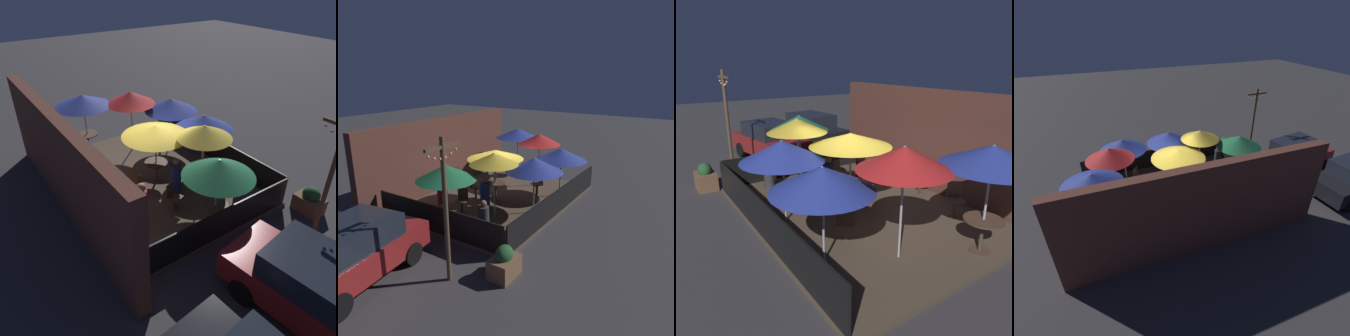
% 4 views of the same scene
% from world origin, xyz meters
% --- Properties ---
extents(ground_plane, '(60.00, 60.00, 0.00)m').
position_xyz_m(ground_plane, '(0.00, 0.00, 0.00)').
color(ground_plane, '#383538').
extents(patio_deck, '(7.43, 5.58, 0.12)m').
position_xyz_m(patio_deck, '(0.00, 0.00, 0.06)').
color(patio_deck, brown).
rests_on(patio_deck, ground_plane).
extents(building_wall, '(9.03, 0.36, 3.27)m').
position_xyz_m(building_wall, '(0.00, 3.02, 1.63)').
color(building_wall, brown).
rests_on(building_wall, ground_plane).
extents(fence_front, '(7.23, 0.05, 0.95)m').
position_xyz_m(fence_front, '(0.00, -2.74, 0.59)').
color(fence_front, black).
rests_on(fence_front, patio_deck).
extents(fence_side_left, '(0.05, 5.38, 0.95)m').
position_xyz_m(fence_side_left, '(-3.67, 0.00, 0.59)').
color(fence_side_left, black).
rests_on(fence_side_left, patio_deck).
extents(patio_umbrella_0, '(2.25, 2.25, 2.13)m').
position_xyz_m(patio_umbrella_0, '(-0.28, -0.06, 2.07)').
color(patio_umbrella_0, '#B2B2B7').
rests_on(patio_umbrella_0, patio_deck).
extents(patio_umbrella_1, '(2.14, 2.14, 2.38)m').
position_xyz_m(patio_umbrella_1, '(3.19, 0.98, 2.28)').
color(patio_umbrella_1, '#B2B2B7').
rests_on(patio_umbrella_1, patio_deck).
extents(patio_umbrella_2, '(2.00, 2.00, 2.23)m').
position_xyz_m(patio_umbrella_2, '(-3.21, -0.15, 2.10)').
color(patio_umbrella_2, '#B2B2B7').
rests_on(patio_umbrella_2, patio_deck).
extents(patio_umbrella_3, '(2.10, 2.10, 2.07)m').
position_xyz_m(patio_umbrella_3, '(1.66, -2.04, 1.93)').
color(patio_umbrella_3, '#B2B2B7').
rests_on(patio_umbrella_3, patio_deck).
extents(patio_umbrella_4, '(2.11, 2.11, 2.13)m').
position_xyz_m(patio_umbrella_4, '(-0.50, -1.93, 1.99)').
color(patio_umbrella_4, '#B2B2B7').
rests_on(patio_umbrella_4, patio_deck).
extents(patio_umbrella_5, '(1.73, 1.73, 2.42)m').
position_xyz_m(patio_umbrella_5, '(-1.66, -0.96, 2.33)').
color(patio_umbrella_5, '#B2B2B7').
rests_on(patio_umbrella_5, patio_deck).
extents(patio_umbrella_6, '(1.92, 1.92, 2.42)m').
position_xyz_m(patio_umbrella_6, '(2.38, -0.64, 2.29)').
color(patio_umbrella_6, '#B2B2B7').
rests_on(patio_umbrella_6, patio_deck).
extents(dining_table_0, '(0.80, 0.80, 0.77)m').
position_xyz_m(dining_table_0, '(-0.28, -0.06, 0.72)').
color(dining_table_0, '#4C3828').
rests_on(dining_table_0, patio_deck).
extents(dining_table_1, '(0.84, 0.84, 0.77)m').
position_xyz_m(dining_table_1, '(3.19, 0.98, 0.73)').
color(dining_table_1, '#4C3828').
rests_on(dining_table_1, patio_deck).
extents(dining_table_2, '(0.75, 0.75, 0.77)m').
position_xyz_m(dining_table_2, '(-3.21, -0.15, 0.72)').
color(dining_table_2, '#4C3828').
rests_on(dining_table_2, patio_deck).
extents(patio_chair_0, '(0.56, 0.56, 0.94)m').
position_xyz_m(patio_chair_0, '(1.25, -1.23, 0.64)').
color(patio_chair_0, '#4C3828').
rests_on(patio_chair_0, patio_deck).
extents(patio_chair_1, '(0.47, 0.47, 0.95)m').
position_xyz_m(patio_chair_1, '(0.16, 2.34, 0.64)').
color(patio_chair_1, '#4C3828').
rests_on(patio_chair_1, patio_deck).
extents(patio_chair_2, '(0.52, 0.52, 0.91)m').
position_xyz_m(patio_chair_2, '(-1.88, 0.36, 0.61)').
color(patio_chair_2, '#4C3828').
rests_on(patio_chair_2, patio_deck).
extents(patio_chair_3, '(0.49, 0.49, 0.94)m').
position_xyz_m(patio_chair_3, '(-0.52, 0.85, 0.64)').
color(patio_chair_3, '#4C3828').
rests_on(patio_chair_3, patio_deck).
extents(patio_chair_4, '(0.55, 0.55, 0.94)m').
position_xyz_m(patio_chair_4, '(1.75, 1.92, 0.64)').
color(patio_chair_4, '#4C3828').
rests_on(patio_chair_4, patio_deck).
extents(patron_0, '(0.41, 0.41, 1.36)m').
position_xyz_m(patron_0, '(-1.86, 1.46, 0.76)').
color(patron_0, maroon).
rests_on(patron_0, patio_deck).
extents(patron_1, '(0.37, 0.37, 1.29)m').
position_xyz_m(patron_1, '(-1.22, -0.21, 0.70)').
color(patron_1, navy).
rests_on(patron_1, patio_deck).
extents(patron_2, '(0.39, 0.39, 1.21)m').
position_xyz_m(patron_2, '(-2.93, -1.42, 0.66)').
color(patron_2, '#333338').
rests_on(patron_2, patio_deck).
extents(planter_box, '(0.86, 0.60, 0.91)m').
position_xyz_m(planter_box, '(-4.31, -3.12, 0.39)').
color(planter_box, brown).
rests_on(planter_box, ground_plane).
extents(light_post, '(1.10, 0.12, 3.81)m').
position_xyz_m(light_post, '(-5.21, -1.99, 2.14)').
color(light_post, brown).
rests_on(light_post, ground_plane).
extents(parked_car_0, '(4.09, 2.22, 1.62)m').
position_xyz_m(parked_car_0, '(-6.51, 0.02, 0.84)').
color(parked_car_0, maroon).
rests_on(parked_car_0, ground_plane).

